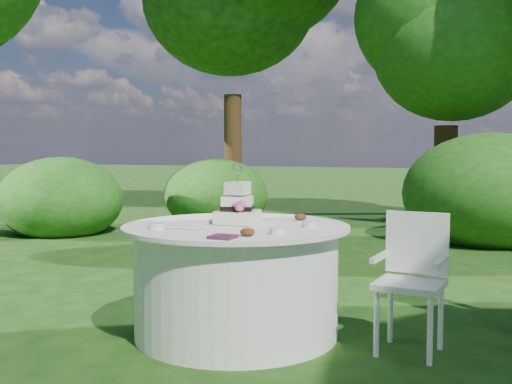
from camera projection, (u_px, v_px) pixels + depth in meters
ground at (236, 334)px, 4.18m from camera, size 80.00×80.00×0.00m
napkins at (223, 237)px, 3.48m from camera, size 0.14×0.14×0.02m
feather_plume at (174, 227)px, 3.93m from camera, size 0.48×0.07×0.01m
table at (236, 279)px, 4.15m from camera, size 1.56×1.56×0.77m
cake at (238, 208)px, 4.15m from camera, size 0.30×0.30×0.41m
chair at (413, 270)px, 3.82m from camera, size 0.44×0.43×0.88m
votives at (248, 227)px, 3.84m from camera, size 0.98×0.60×0.04m
petal_cups at (277, 224)px, 3.98m from camera, size 0.11×0.99×0.05m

